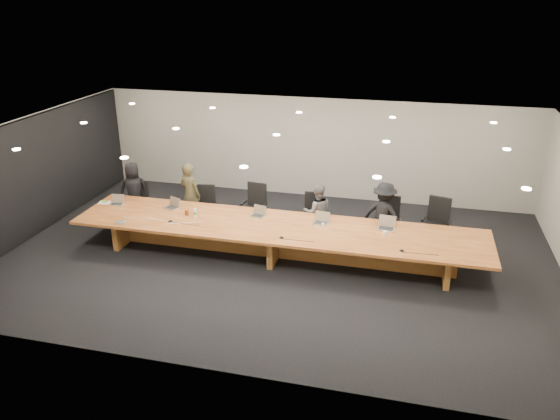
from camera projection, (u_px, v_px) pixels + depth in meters
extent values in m
plane|color=black|center=(277.00, 257.00, 12.11)|extent=(12.00, 12.00, 0.00)
cube|color=beige|center=(312.00, 148.00, 15.17)|extent=(12.00, 0.02, 2.80)
cube|color=black|center=(34.00, 177.00, 12.92)|extent=(0.08, 7.84, 2.74)
cube|color=brown|center=(277.00, 227.00, 11.84)|extent=(9.00, 1.80, 0.06)
cube|color=brown|center=(277.00, 243.00, 11.98)|extent=(7.65, 0.15, 0.69)
cube|color=brown|center=(128.00, 226.00, 12.78)|extent=(0.12, 1.26, 0.69)
cube|color=brown|center=(277.00, 243.00, 11.98)|extent=(0.12, 1.26, 0.69)
cube|color=brown|center=(447.00, 261.00, 11.17)|extent=(0.12, 1.26, 0.69)
imported|color=black|center=(134.00, 191.00, 13.89)|extent=(0.85, 0.71, 1.49)
imported|color=#39341F|center=(190.00, 194.00, 13.44)|extent=(0.68, 0.56, 1.62)
imported|color=#59595B|center=(317.00, 212.00, 12.73)|extent=(0.79, 0.69, 1.36)
imported|color=black|center=(384.00, 214.00, 12.39)|extent=(1.11, 0.84, 1.52)
cylinder|color=silver|center=(195.00, 213.00, 12.20)|extent=(0.07, 0.07, 0.21)
cylinder|color=maroon|center=(187.00, 213.00, 12.37)|extent=(0.12, 0.12, 0.11)
cone|color=white|center=(323.00, 225.00, 11.77)|extent=(0.09, 0.09, 0.08)
cone|color=white|center=(385.00, 233.00, 11.34)|extent=(0.11, 0.11, 0.10)
cube|color=silver|center=(104.00, 203.00, 13.08)|extent=(0.30, 0.26, 0.02)
cube|color=#59B32F|center=(105.00, 202.00, 13.08)|extent=(0.15, 0.10, 0.02)
cube|color=#A3A3A8|center=(121.00, 222.00, 11.95)|extent=(0.26, 0.23, 0.03)
cone|color=black|center=(170.00, 221.00, 12.03)|extent=(0.13, 0.13, 0.03)
cone|color=black|center=(282.00, 237.00, 11.25)|extent=(0.13, 0.13, 0.03)
cone|color=black|center=(402.00, 250.00, 10.70)|extent=(0.12, 0.12, 0.03)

